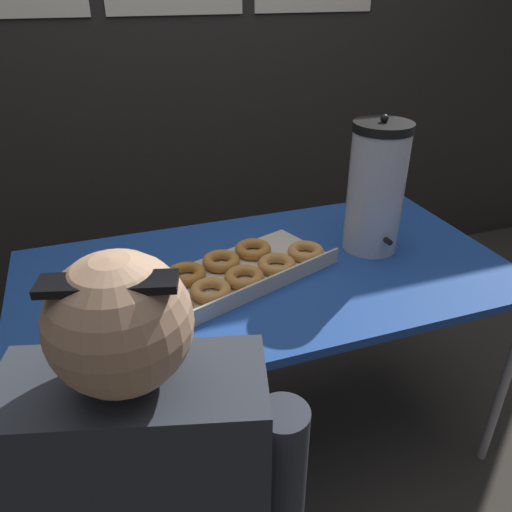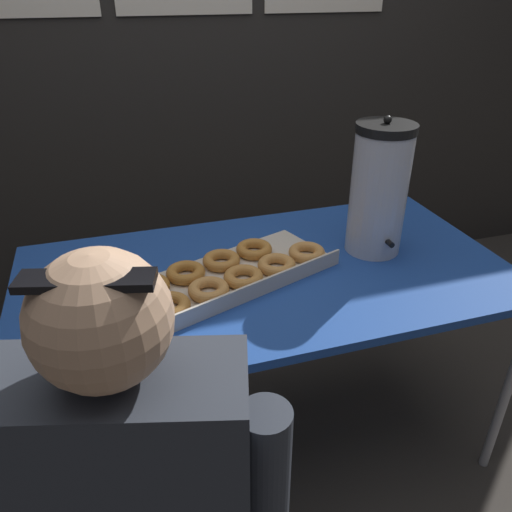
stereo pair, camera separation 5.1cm
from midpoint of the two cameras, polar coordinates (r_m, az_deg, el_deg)
ground_plane at (r=2.09m, az=0.20°, el=-19.75°), size 12.00×12.00×0.00m
back_wall at (r=2.57m, az=-9.70°, el=22.92°), size 6.00×0.11×2.62m
folding_table at (r=1.62m, az=0.24°, el=-2.99°), size 1.56×0.82×0.75m
donut_box at (r=1.54m, az=-3.98°, el=-2.10°), size 0.71×0.48×0.05m
coffee_urn at (r=1.69m, az=12.69°, el=7.57°), size 0.19×0.21×0.46m
cell_phone at (r=1.46m, az=-21.56°, el=-6.97°), size 0.13×0.16×0.01m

